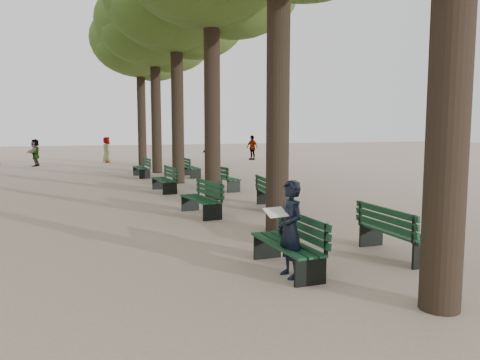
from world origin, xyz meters
name	(u,v)px	position (x,y,z in m)	size (l,w,h in m)	color
ground	(270,276)	(0.00, 0.00, 0.00)	(120.00, 120.00, 0.00)	tan
tree_central_4	(154,23)	(1.50, 18.00, 7.65)	(6.00, 6.00, 9.95)	#33261C
tree_central_5	(140,41)	(1.50, 23.00, 7.65)	(6.00, 6.00, 9.95)	#33261C
bench_left_0	(287,255)	(0.37, 0.17, 0.27)	(0.58, 1.80, 0.92)	black
bench_left_1	(201,205)	(0.37, 5.41, 0.27)	(0.78, 1.86, 0.92)	black
bench_left_2	(164,184)	(0.37, 10.42, 0.27)	(0.68, 1.83, 0.92)	black
bench_left_3	(141,171)	(0.37, 15.95, 0.27)	(0.64, 1.82, 0.92)	black
bench_right_0	(396,242)	(2.63, 0.26, 0.27)	(0.62, 1.82, 0.92)	black
bench_right_1	(272,199)	(2.63, 5.75, 0.27)	(0.80, 1.86, 0.92)	black
bench_right_2	(225,183)	(2.63, 10.15, 0.27)	(0.77, 1.85, 0.92)	black
bench_right_3	(191,171)	(2.63, 15.20, 0.27)	(0.57, 1.80, 0.92)	black
man_with_map	(290,229)	(0.27, -0.13, 0.77)	(0.61, 0.64, 1.54)	black
pedestrian_c	(252,148)	(9.91, 25.52, 0.91)	(1.06, 0.36, 1.81)	#262628
pedestrian_e	(35,153)	(-4.77, 24.76, 0.84)	(1.55, 0.34, 1.68)	#262628
pedestrian_b	(210,149)	(6.32, 24.35, 0.89)	(1.15, 0.36, 1.79)	#262628
pedestrian_d	(107,150)	(-0.39, 26.44, 0.87)	(0.85, 0.35, 1.75)	#262628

